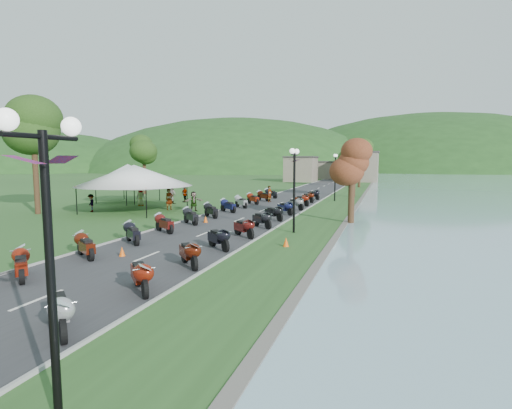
% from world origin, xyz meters
% --- Properties ---
extents(road, '(7.00, 120.00, 0.02)m').
position_xyz_m(road, '(0.00, 40.00, 0.01)').
color(road, '#353538').
rests_on(road, ground).
extents(hills_backdrop, '(360.00, 120.00, 76.00)m').
position_xyz_m(hills_backdrop, '(0.00, 200.00, 0.00)').
color(hills_backdrop, '#285621').
rests_on(hills_backdrop, ground).
extents(far_building, '(18.00, 16.00, 5.00)m').
position_xyz_m(far_building, '(-2.00, 85.00, 2.50)').
color(far_building, gray).
rests_on(far_building, ground).
extents(moto_row_left, '(2.60, 42.76, 1.10)m').
position_xyz_m(moto_row_left, '(-2.43, 19.03, 0.55)').
color(moto_row_left, '#331411').
rests_on(moto_row_left, ground).
extents(moto_row_right, '(2.60, 42.69, 1.10)m').
position_xyz_m(moto_row_right, '(2.57, 19.17, 0.55)').
color(moto_row_right, '#331411').
rests_on(moto_row_right, ground).
extents(streetlamp_near, '(1.40, 1.40, 5.00)m').
position_xyz_m(streetlamp_near, '(5.19, -0.46, 2.50)').
color(streetlamp_near, black).
rests_on(streetlamp_near, ground).
extents(vendor_tent_main, '(6.52, 6.52, 4.00)m').
position_xyz_m(vendor_tent_main, '(-10.26, 23.87, 2.00)').
color(vendor_tent_main, silver).
rests_on(vendor_tent_main, ground).
extents(vendor_tent_side, '(4.61, 4.61, 4.00)m').
position_xyz_m(vendor_tent_side, '(-15.69, 30.52, 2.00)').
color(vendor_tent_side, silver).
rests_on(vendor_tent_side, ground).
extents(tree_park_left, '(4.13, 4.13, 11.49)m').
position_xyz_m(tree_park_left, '(-16.91, 20.00, 5.74)').
color(tree_park_left, '#2D521A').
rests_on(tree_park_left, ground).
extents(tree_lakeside, '(2.37, 2.37, 6.57)m').
position_xyz_m(tree_lakeside, '(7.94, 23.09, 3.29)').
color(tree_lakeside, '#2D521A').
rests_on(tree_lakeside, ground).
extents(pedestrian_a, '(0.80, 0.86, 1.91)m').
position_xyz_m(pedestrian_a, '(-8.01, 25.70, 0.00)').
color(pedestrian_a, slate).
rests_on(pedestrian_a, ground).
extents(pedestrian_b, '(0.99, 0.70, 1.85)m').
position_xyz_m(pedestrian_b, '(-10.43, 30.38, 0.00)').
color(pedestrian_b, slate).
rests_on(pedestrian_b, ground).
extents(pedestrian_c, '(1.03, 0.92, 1.53)m').
position_xyz_m(pedestrian_c, '(-13.62, 22.40, 0.00)').
color(pedestrian_c, slate).
rests_on(pedestrian_c, ground).
extents(traffic_cone_near, '(0.29, 0.29, 0.46)m').
position_xyz_m(traffic_cone_near, '(-1.10, 9.69, 0.23)').
color(traffic_cone_near, '#F2590C').
rests_on(traffic_cone_near, ground).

